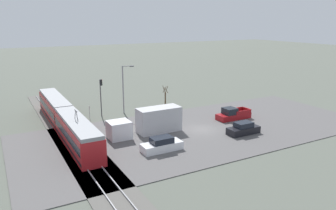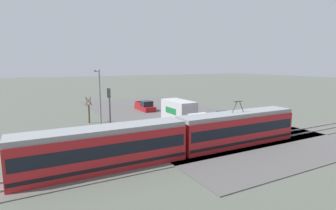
# 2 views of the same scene
# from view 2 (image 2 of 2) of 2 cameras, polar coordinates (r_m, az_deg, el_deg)

# --- Properties ---
(ground_plane) EXTENTS (320.00, 320.00, 0.00)m
(ground_plane) POSITION_cam_2_polar(r_m,az_deg,el_deg) (41.82, 1.13, -2.48)
(ground_plane) COLOR #565B51
(road_surface) EXTENTS (20.32, 47.97, 0.08)m
(road_surface) POSITION_cam_2_polar(r_m,az_deg,el_deg) (41.81, 1.13, -2.43)
(road_surface) COLOR #565454
(road_surface) RESTS_ON ground
(rail_bed) EXTENTS (64.89, 4.40, 0.22)m
(rail_bed) POSITION_cam_2_polar(r_m,az_deg,el_deg) (29.20, 17.05, -7.71)
(rail_bed) COLOR #5B5954
(rail_bed) RESTS_ON ground
(light_rail_tram) EXTENTS (26.91, 2.64, 4.44)m
(light_rail_tram) POSITION_cam_2_polar(r_m,az_deg,el_deg) (23.67, 2.56, -7.04)
(light_rail_tram) COLOR #B21E23
(light_rail_tram) RESTS_ON ground
(box_truck) EXTENTS (2.49, 9.81, 3.25)m
(box_truck) POSITION_cam_2_polar(r_m,az_deg,el_deg) (34.77, 3.45, -2.14)
(box_truck) COLOR silver
(box_truck) RESTS_ON ground
(pickup_truck) EXTENTS (1.99, 5.31, 1.77)m
(pickup_truck) POSITION_cam_2_polar(r_m,az_deg,el_deg) (47.01, -4.99, -0.34)
(pickup_truck) COLOR maroon
(pickup_truck) RESTS_ON ground
(sedan_car_0) EXTENTS (1.76, 4.40, 1.57)m
(sedan_car_0) POSITION_cam_2_polar(r_m,az_deg,el_deg) (46.93, 3.09, -0.36)
(sedan_car_0) COLOR black
(sedan_car_0) RESTS_ON ground
(sedan_car_1) EXTENTS (1.86, 4.73, 1.59)m
(sedan_car_1) POSITION_cam_2_polar(r_m,az_deg,el_deg) (37.34, 12.50, -2.90)
(sedan_car_1) COLOR silver
(sedan_car_1) RESTS_ON ground
(traffic_light_pole) EXTENTS (0.28, 0.47, 5.77)m
(traffic_light_pole) POSITION_cam_2_polar(r_m,az_deg,el_deg) (27.36, -12.60, -0.77)
(traffic_light_pole) COLOR #47474C
(traffic_light_pole) RESTS_ON ground
(street_tree) EXTENTS (0.91, 0.75, 3.76)m
(street_tree) POSITION_cam_2_polar(r_m,az_deg,el_deg) (38.35, -16.84, -1.28)
(street_tree) COLOR brown
(street_tree) RESTS_ON ground
(street_lamp_near_crossing) EXTENTS (0.36, 1.95, 7.61)m
(street_lamp_near_crossing) POSITION_cam_2_polar(r_m,az_deg,el_deg) (30.92, -14.70, 1.57)
(street_lamp_near_crossing) COLOR gray
(street_lamp_near_crossing) RESTS_ON ground
(no_parking_sign) EXTENTS (0.32, 0.08, 2.11)m
(no_parking_sign) POSITION_cam_2_polar(r_m,az_deg,el_deg) (26.09, -9.54, -6.55)
(no_parking_sign) COLOR gray
(no_parking_sign) RESTS_ON ground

